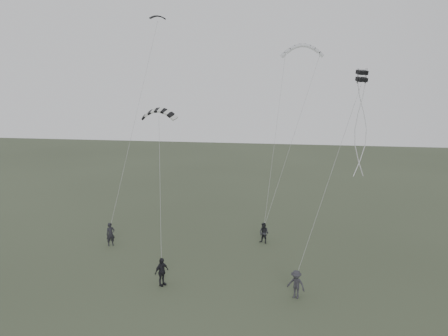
% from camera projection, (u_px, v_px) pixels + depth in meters
% --- Properties ---
extents(ground, '(140.00, 140.00, 0.00)m').
position_uv_depth(ground, '(193.00, 283.00, 28.91)').
color(ground, '#38412D').
rests_on(ground, ground).
extents(flyer_left, '(0.83, 0.79, 1.90)m').
position_uv_depth(flyer_left, '(111.00, 234.00, 35.50)').
color(flyer_left, black).
rests_on(flyer_left, ground).
extents(flyer_right, '(1.04, 0.96, 1.73)m').
position_uv_depth(flyer_right, '(264.00, 233.00, 36.01)').
color(flyer_right, black).
rests_on(flyer_right, ground).
extents(flyer_center, '(0.96, 1.19, 1.89)m').
position_uv_depth(flyer_center, '(162.00, 272.00, 28.43)').
color(flyer_center, black).
rests_on(flyer_center, ground).
extents(flyer_far, '(1.33, 1.09, 1.79)m').
position_uv_depth(flyer_far, '(296.00, 284.00, 26.76)').
color(flyer_far, '#28272C').
rests_on(flyer_far, ground).
extents(kite_dark_small, '(1.42, 1.13, 0.55)m').
position_uv_depth(kite_dark_small, '(158.00, 16.00, 36.84)').
color(kite_dark_small, black).
rests_on(kite_dark_small, flyer_left).
extents(kite_pale_large, '(3.94, 1.48, 1.80)m').
position_uv_depth(kite_pale_large, '(303.00, 45.00, 39.80)').
color(kite_pale_large, '#BABCBF').
rests_on(kite_pale_large, flyer_right).
extents(kite_striped, '(2.69, 1.16, 1.23)m').
position_uv_depth(kite_striped, '(159.00, 110.00, 31.83)').
color(kite_striped, black).
rests_on(kite_striped, flyer_center).
extents(kite_box, '(0.80, 0.86, 0.79)m').
position_uv_depth(kite_box, '(362.00, 76.00, 27.78)').
color(kite_box, black).
rests_on(kite_box, flyer_far).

